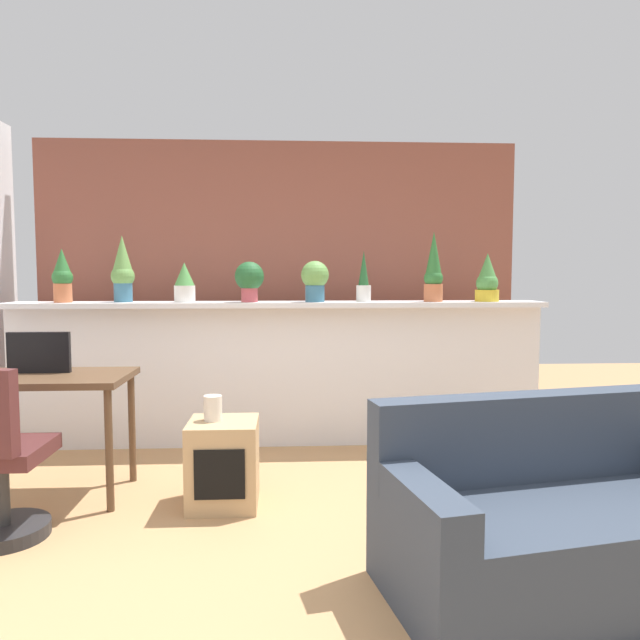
# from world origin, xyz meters

# --- Properties ---
(ground_plane) EXTENTS (12.00, 12.00, 0.00)m
(ground_plane) POSITION_xyz_m (0.00, 0.00, 0.00)
(ground_plane) COLOR tan
(divider_wall) EXTENTS (4.15, 0.16, 1.10)m
(divider_wall) POSITION_xyz_m (0.00, 2.00, 0.55)
(divider_wall) COLOR silver
(divider_wall) RESTS_ON ground
(plant_shelf) EXTENTS (4.15, 0.36, 0.04)m
(plant_shelf) POSITION_xyz_m (0.00, 1.96, 1.12)
(plant_shelf) COLOR silver
(plant_shelf) RESTS_ON divider_wall
(brick_wall_behind) EXTENTS (4.15, 0.10, 2.50)m
(brick_wall_behind) POSITION_xyz_m (0.00, 2.60, 1.25)
(brick_wall_behind) COLOR brown
(brick_wall_behind) RESTS_ON ground
(potted_plant_0) EXTENTS (0.15, 0.15, 0.41)m
(potted_plant_0) POSITION_xyz_m (-1.63, 1.94, 1.34)
(potted_plant_0) COLOR #C66B42
(potted_plant_0) RESTS_ON plant_shelf
(potted_plant_1) EXTENTS (0.18, 0.18, 0.51)m
(potted_plant_1) POSITION_xyz_m (-1.20, 2.00, 1.39)
(potted_plant_1) COLOR #386B84
(potted_plant_1) RESTS_ON plant_shelf
(potted_plant_2) EXTENTS (0.16, 0.16, 0.30)m
(potted_plant_2) POSITION_xyz_m (-0.72, 1.94, 1.29)
(potted_plant_2) COLOR silver
(potted_plant_2) RESTS_ON plant_shelf
(potted_plant_3) EXTENTS (0.22, 0.22, 0.31)m
(potted_plant_3) POSITION_xyz_m (-0.22, 1.93, 1.32)
(potted_plant_3) COLOR #B7474C
(potted_plant_3) RESTS_ON plant_shelf
(potted_plant_4) EXTENTS (0.22, 0.22, 0.32)m
(potted_plant_4) POSITION_xyz_m (0.28, 1.94, 1.32)
(potted_plant_4) COLOR #386B84
(potted_plant_4) RESTS_ON plant_shelf
(potted_plant_5) EXTENTS (0.11, 0.11, 0.40)m
(potted_plant_5) POSITION_xyz_m (0.67, 1.96, 1.31)
(potted_plant_5) COLOR silver
(potted_plant_5) RESTS_ON plant_shelf
(potted_plant_6) EXTENTS (0.15, 0.15, 0.55)m
(potted_plant_6) POSITION_xyz_m (1.21, 1.93, 1.38)
(potted_plant_6) COLOR #C66B42
(potted_plant_6) RESTS_ON plant_shelf
(potted_plant_7) EXTENTS (0.18, 0.18, 0.38)m
(potted_plant_7) POSITION_xyz_m (1.64, 1.93, 1.30)
(potted_plant_7) COLOR gold
(potted_plant_7) RESTS_ON plant_shelf
(desk) EXTENTS (1.10, 0.60, 0.75)m
(desk) POSITION_xyz_m (-1.45, 0.95, 0.67)
(desk) COLOR brown
(desk) RESTS_ON ground
(tv_monitor) EXTENTS (0.37, 0.04, 0.25)m
(tv_monitor) POSITION_xyz_m (-1.45, 1.03, 0.88)
(tv_monitor) COLOR black
(tv_monitor) RESTS_ON desk
(side_cube_shelf) EXTENTS (0.40, 0.41, 0.50)m
(side_cube_shelf) POSITION_xyz_m (-0.31, 0.75, 0.25)
(side_cube_shelf) COLOR tan
(side_cube_shelf) RESTS_ON ground
(vase_on_shelf) EXTENTS (0.11, 0.11, 0.15)m
(vase_on_shelf) POSITION_xyz_m (-0.37, 0.78, 0.57)
(vase_on_shelf) COLOR silver
(vase_on_shelf) RESTS_ON side_cube_shelf
(couch) EXTENTS (1.68, 1.04, 0.80)m
(couch) POSITION_xyz_m (1.25, -0.24, 0.28)
(couch) COLOR #333D4C
(couch) RESTS_ON ground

